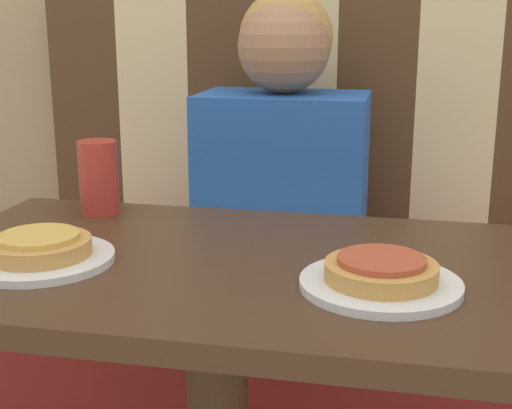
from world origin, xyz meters
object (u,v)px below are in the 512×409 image
at_px(plate_left, 40,259).
at_px(pizza_left, 39,245).
at_px(plate_right, 380,284).
at_px(person, 283,143).
at_px(pizza_right, 381,270).
at_px(drinking_cup, 99,177).

height_order(plate_left, pizza_left, pizza_left).
bearing_deg(plate_right, person, 110.42).
relative_size(person, pizza_right, 4.31).
distance_m(plate_right, pizza_right, 0.02).
bearing_deg(drinking_cup, plate_right, -27.62).
distance_m(plate_right, drinking_cup, 0.60).
bearing_deg(pizza_right, plate_right, -26.57).
height_order(pizza_left, drinking_cup, drinking_cup).
bearing_deg(pizza_right, plate_left, -180.00).
relative_size(pizza_left, drinking_cup, 1.12).
distance_m(person, plate_right, 0.73).
height_order(person, plate_right, person).
height_order(person, drinking_cup, person).
distance_m(person, plate_left, 0.73).
xyz_separation_m(plate_left, pizza_left, (0.00, 0.00, 0.02)).
bearing_deg(plate_right, pizza_left, 180.00).
bearing_deg(pizza_left, person, 69.58).
relative_size(plate_left, pizza_right, 1.44).
xyz_separation_m(person, drinking_cup, (-0.28, -0.40, -0.01)).
bearing_deg(pizza_left, pizza_right, 0.00).
bearing_deg(person, plate_left, -110.42).
relative_size(pizza_right, drinking_cup, 1.12).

